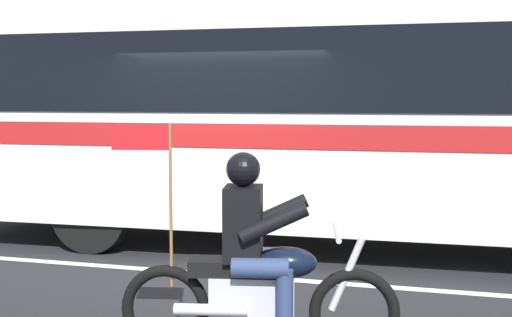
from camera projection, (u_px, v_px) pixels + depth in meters
ground_plane at (222, 261)px, 8.06m from camera, size 60.00×60.00×0.00m
sidewalk_curb at (305, 195)px, 12.95m from camera, size 28.00×3.80×0.15m
lane_center_stripe at (205, 273)px, 7.48m from camera, size 26.60×0.14×0.01m
transit_bus at (408, 104)px, 8.47m from camera, size 12.50×2.91×3.22m
motorcycle_with_rider at (256, 270)px, 5.07m from camera, size 2.16×0.76×1.78m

